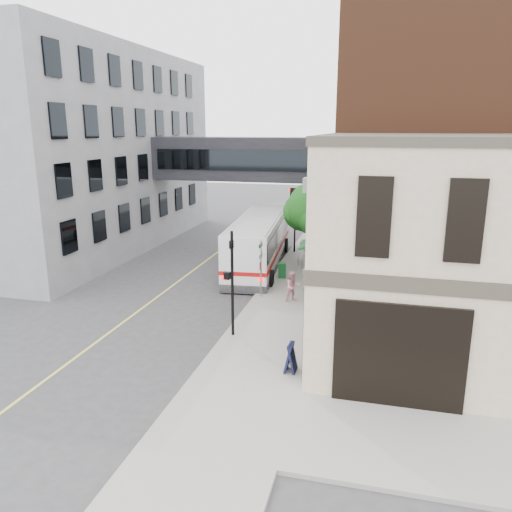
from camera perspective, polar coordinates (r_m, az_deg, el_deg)
The scene contains 17 objects.
ground at distance 19.94m, azimuth -5.47°, elevation -11.43°, with size 120.00×120.00×0.00m, color #38383A.
sidewalk_main at distance 32.29m, azimuth 6.27°, elevation -1.06°, with size 4.00×60.00×0.15m, color gray.
corner_building at distance 19.55m, azimuth 22.01°, elevation 0.16°, with size 10.19×8.12×8.45m.
brick_building at distance 32.09m, azimuth 21.38°, elevation 10.49°, with size 13.76×18.00×14.00m.
opposite_building at distance 40.23m, azimuth -21.39°, elevation 11.14°, with size 14.00×24.00×14.00m, color slate.
skyway_bridge at distance 36.09m, azimuth -0.54°, elevation 11.04°, with size 14.00×3.18×3.00m.
traffic_signal_near at distance 20.52m, azimuth -2.83°, elevation -1.68°, with size 0.44×0.22×4.60m.
traffic_signal_far at distance 34.76m, azimuth 4.28°, elevation 5.62°, with size 0.53×0.28×4.50m.
street_sign_pole at distance 25.44m, azimuth 0.55°, elevation -0.90°, with size 0.08×0.75×3.00m.
street_tree at distance 30.69m, azimuth 6.62°, elevation 5.45°, with size 3.80×3.20×5.60m.
lane_marking at distance 30.34m, azimuth -8.05°, elevation -2.27°, with size 0.12×40.00×0.01m, color #D8CC4C.
bus at distance 31.77m, azimuth 0.39°, elevation 1.95°, with size 3.70×12.00×3.18m.
pedestrian_a at distance 30.55m, azimuth 5.37°, elevation 0.08°, with size 0.70×0.46×1.92m, color beige.
pedestrian_b at distance 25.24m, azimuth 4.23°, elevation -3.48°, with size 0.75×0.58×1.54m, color #D28891.
pedestrian_c at distance 32.87m, azimuth 6.76°, elevation 0.84°, with size 1.07×0.62×1.66m, color black.
newspaper_box at distance 29.15m, azimuth 3.01°, elevation -1.64°, with size 0.45×0.40×0.89m, color #135623.
sandwich_board at distance 18.30m, azimuth 3.99°, elevation -11.49°, with size 0.39×0.60×1.08m, color black.
Camera 1 is at (6.20, -16.83, 8.71)m, focal length 35.00 mm.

